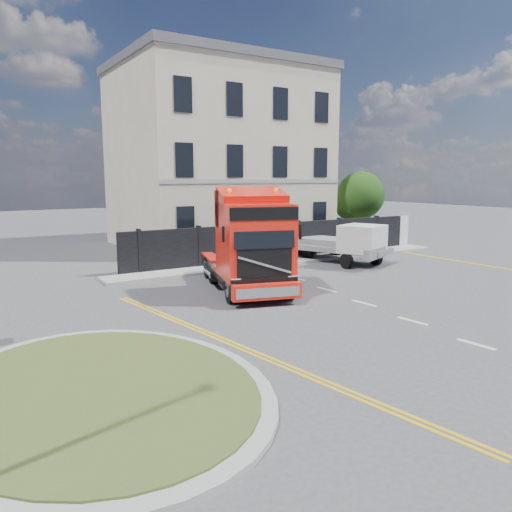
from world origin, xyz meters
TOP-DOWN VIEW (x-y plane):
  - ground at (0.00, 0.00)m, footprint 120.00×120.00m
  - traffic_island at (-7.00, -3.00)m, footprint 6.80×6.80m
  - hoarding_fence at (6.55, 9.00)m, footprint 18.80×0.25m
  - georgian_building at (6.00, 16.50)m, footprint 12.30×10.30m
  - tree at (14.38, 12.10)m, footprint 3.20×3.20m
  - pavement_far at (6.00, 8.10)m, footprint 20.00×1.60m
  - truck at (0.40, 3.15)m, footprint 4.21×6.98m
  - flatbed_pickup at (8.04, 5.65)m, footprint 3.71×5.49m

SIDE VIEW (x-z plane):
  - ground at x=0.00m, z-range 0.00..0.00m
  - pavement_far at x=6.00m, z-range 0.00..0.12m
  - traffic_island at x=-7.00m, z-range 0.00..0.16m
  - hoarding_fence at x=6.55m, z-range 0.00..2.00m
  - flatbed_pickup at x=8.04m, z-range 0.08..2.16m
  - truck at x=0.40m, z-range -0.20..3.72m
  - tree at x=14.38m, z-range 0.65..5.45m
  - georgian_building at x=6.00m, z-range -0.63..12.17m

